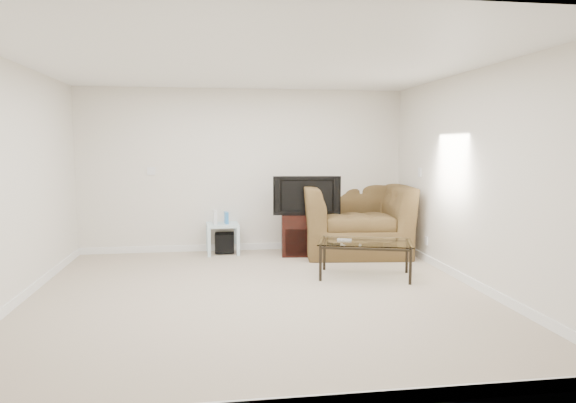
{
  "coord_description": "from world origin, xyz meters",
  "views": [
    {
      "loc": [
        -0.47,
        -5.47,
        1.65
      ],
      "look_at": [
        0.5,
        1.2,
        0.9
      ],
      "focal_mm": 32.0,
      "sensor_mm": 36.0,
      "label": 1
    }
  ],
  "objects": [
    {
      "name": "floor",
      "position": [
        0.0,
        0.0,
        0.0
      ],
      "size": [
        5.0,
        5.0,
        0.0
      ],
      "primitive_type": "plane",
      "color": "tan",
      "rests_on": "ground"
    },
    {
      "name": "game_case",
      "position": [
        -0.29,
        2.26,
        0.55
      ],
      "size": [
        0.07,
        0.14,
        0.18
      ],
      "primitive_type": "cube",
      "rotation": [
        0.0,
        0.0,
        0.15
      ],
      "color": "#337FCC",
      "rests_on": "side_table"
    },
    {
      "name": "game_console",
      "position": [
        -0.46,
        2.26,
        0.56
      ],
      "size": [
        0.07,
        0.16,
        0.21
      ],
      "primitive_type": "cube",
      "rotation": [
        0.0,
        0.0,
        0.16
      ],
      "color": "white",
      "rests_on": "side_table"
    },
    {
      "name": "remote",
      "position": [
        1.15,
        0.72,
        0.46
      ],
      "size": [
        0.19,
        0.11,
        0.02
      ],
      "primitive_type": "cube",
      "rotation": [
        0.0,
        0.0,
        -0.35
      ],
      "color": "#B2B2B7",
      "rests_on": "coffee_table"
    },
    {
      "name": "television",
      "position": [
        0.9,
        2.02,
        0.9
      ],
      "size": [
        0.94,
        0.28,
        0.57
      ],
      "primitive_type": "imported",
      "rotation": [
        0.0,
        0.0,
        -0.1
      ],
      "color": "black",
      "rests_on": "tv_stand"
    },
    {
      "name": "recliner",
      "position": [
        1.65,
        2.05,
        0.7
      ],
      "size": [
        1.7,
        1.21,
        1.39
      ],
      "primitive_type": "imported",
      "rotation": [
        0.0,
        0.0,
        -0.11
      ],
      "color": "#4F3822",
      "rests_on": "floor"
    },
    {
      "name": "subwoofer",
      "position": [
        -0.32,
        2.3,
        0.16
      ],
      "size": [
        0.3,
        0.3,
        0.29
      ],
      "primitive_type": "cube",
      "rotation": [
        0.0,
        0.0,
        -0.04
      ],
      "color": "black",
      "rests_on": "floor"
    },
    {
      "name": "plate_right_switch",
      "position": [
        2.49,
        1.6,
        1.25
      ],
      "size": [
        0.02,
        0.09,
        0.13
      ],
      "primitive_type": "cube",
      "color": "white",
      "rests_on": "wall_right"
    },
    {
      "name": "side_table",
      "position": [
        -0.35,
        2.28,
        0.23
      ],
      "size": [
        0.5,
        0.5,
        0.46
      ],
      "primitive_type": null,
      "rotation": [
        0.0,
        0.0,
        0.05
      ],
      "color": "#A9C9D2",
      "rests_on": "floor"
    },
    {
      "name": "tv_stand",
      "position": [
        0.9,
        2.05,
        0.31
      ],
      "size": [
        0.79,
        0.59,
        0.62
      ],
      "primitive_type": null,
      "rotation": [
        0.0,
        0.0,
        -0.11
      ],
      "color": "black",
      "rests_on": "floor"
    },
    {
      "name": "wall_back",
      "position": [
        0.0,
        2.5,
        1.25
      ],
      "size": [
        5.0,
        0.02,
        2.5
      ],
      "primitive_type": "cube",
      "color": "silver",
      "rests_on": "ground"
    },
    {
      "name": "coffee_table",
      "position": [
        1.39,
        0.62,
        0.22
      ],
      "size": [
        1.28,
        0.96,
        0.45
      ],
      "primitive_type": null,
      "rotation": [
        0.0,
        0.0,
        -0.3
      ],
      "color": "black",
      "rests_on": "floor"
    },
    {
      "name": "wall_left",
      "position": [
        -2.5,
        0.0,
        1.25
      ],
      "size": [
        0.02,
        5.0,
        2.5
      ],
      "primitive_type": "cube",
      "color": "silver",
      "rests_on": "ground"
    },
    {
      "name": "dvd_player",
      "position": [
        0.9,
        2.01,
        0.51
      ],
      "size": [
        0.44,
        0.33,
        0.06
      ],
      "primitive_type": "cube",
      "rotation": [
        0.0,
        0.0,
        -0.11
      ],
      "color": "black",
      "rests_on": "tv_stand"
    },
    {
      "name": "ceiling",
      "position": [
        0.0,
        0.0,
        2.5
      ],
      "size": [
        5.0,
        5.0,
        0.0
      ],
      "primitive_type": "plane",
      "color": "white",
      "rests_on": "ground"
    },
    {
      "name": "wall_right",
      "position": [
        2.5,
        0.0,
        1.25
      ],
      "size": [
        0.02,
        5.0,
        2.5
      ],
      "primitive_type": "cube",
      "color": "silver",
      "rests_on": "ground"
    },
    {
      "name": "plate_right_outlet",
      "position": [
        2.49,
        1.3,
        0.3
      ],
      "size": [
        0.02,
        0.08,
        0.12
      ],
      "primitive_type": "cube",
      "color": "white",
      "rests_on": "wall_right"
    },
    {
      "name": "plate_back",
      "position": [
        -1.4,
        2.49,
        1.25
      ],
      "size": [
        0.12,
        0.02,
        0.12
      ],
      "primitive_type": "cube",
      "color": "white",
      "rests_on": "wall_back"
    }
  ]
}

